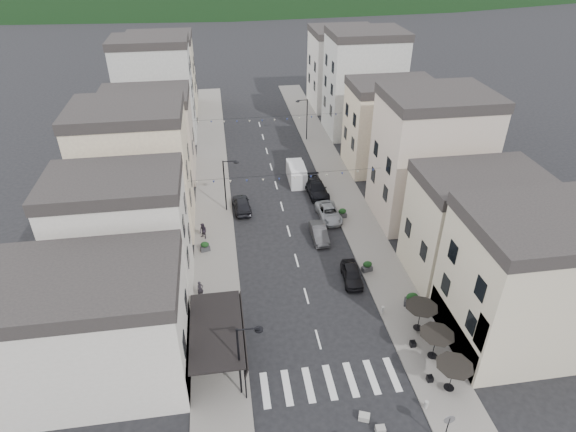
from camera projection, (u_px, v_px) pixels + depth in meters
name	position (u px, v px, depth m)	size (l,w,h in m)	color
ground	(337.00, 407.00, 31.55)	(700.00, 700.00, 0.00)	black
sidewalk_left	(213.00, 185.00, 57.41)	(4.00, 76.00, 0.12)	slate
sidewalk_right	(335.00, 177.00, 59.31)	(4.00, 76.00, 0.12)	slate
boutique_building	(93.00, 334.00, 31.67)	(12.00, 8.00, 8.00)	beige
bistro_building	(526.00, 287.00, 34.09)	(10.00, 8.00, 10.00)	beige
boutique_awning	(220.00, 330.00, 33.18)	(3.77, 7.50, 3.28)	black
buildings_row_left	(150.00, 123.00, 58.14)	(10.20, 54.16, 14.00)	beige
buildings_row_right	(383.00, 112.00, 60.73)	(10.20, 54.16, 14.50)	beige
cafe_terrace	(436.00, 337.00, 33.63)	(2.50, 8.10, 2.53)	black
streetlamp_left_near	(243.00, 355.00, 30.54)	(1.70, 0.56, 6.00)	black
streetlamp_left_far	(227.00, 180.00, 50.66)	(1.70, 0.56, 6.00)	black
streetlamp_right_far	(305.00, 115.00, 67.23)	(1.70, 0.56, 6.00)	black
traffic_sign	(448.00, 424.00, 28.33)	(0.70, 0.07, 2.70)	black
bollards	(320.00, 340.00, 35.94)	(11.66, 10.26, 0.60)	gray
bunting_near	(287.00, 177.00, 47.01)	(19.00, 0.28, 0.62)	black
bunting_far	(268.00, 119.00, 60.43)	(19.00, 0.28, 0.62)	black
parked_car_a	(352.00, 274.00, 42.18)	(1.58, 3.92, 1.34)	black
parked_car_b	(319.00, 233.00, 47.69)	(1.42, 4.07, 1.34)	#363639
parked_car_c	(329.00, 213.00, 50.96)	(2.15, 4.66, 1.30)	#919599
parked_car_d	(316.00, 188.00, 55.34)	(2.16, 5.31, 1.54)	black
parked_car_e	(242.00, 204.00, 52.25)	(1.78, 4.42, 1.51)	black
delivery_van	(297.00, 173.00, 57.74)	(1.98, 4.83, 2.30)	silver
pedestrian_a	(200.00, 289.00, 40.13)	(0.57, 0.37, 1.56)	black
pedestrian_b	(203.00, 231.00, 47.45)	(0.82, 0.64, 1.69)	#29222D
concrete_block_b	(380.00, 430.00, 29.91)	(0.60, 0.45, 0.45)	gray
concrete_block_c	(364.00, 417.00, 30.70)	(0.70, 0.50, 0.40)	#9F9D97
planter_la	(237.00, 323.00, 37.08)	(1.13, 0.78, 1.16)	#313134
planter_lb	(205.00, 246.00, 45.84)	(1.00, 0.70, 1.01)	#303133
planter_ra	(412.00, 299.00, 39.31)	(1.28, 0.99, 1.27)	#2C2B2E
planter_rb	(367.00, 266.00, 43.21)	(1.03, 0.73, 1.04)	#323235
planter_rc	(342.00, 213.00, 50.97)	(0.95, 0.54, 1.05)	#313134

